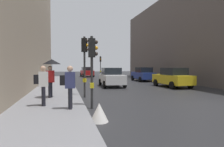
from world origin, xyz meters
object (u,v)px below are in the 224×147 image
Objects in this scene: traffic_light_near_right at (85,56)px; pedestrian_with_black_backpack at (42,83)px; pedestrian_with_grey_backpack at (69,84)px; warning_sign_triangle at (99,112)px; traffic_light_far_median at (100,63)px; traffic_light_near_left at (92,59)px; car_white_compact at (112,77)px; car_yellow_taxi at (173,78)px; car_red_sedan at (87,72)px; pedestrian_with_umbrella at (51,67)px; car_blue_van at (143,74)px.

pedestrian_with_black_backpack is (-2.17, -2.82, -1.40)m from traffic_light_near_right.
pedestrian_with_grey_backpack is 2.03m from warning_sign_triangle.
pedestrian_with_grey_backpack is 1.45m from pedestrian_with_black_backpack.
traffic_light_near_left is (-4.65, -23.00, -0.25)m from traffic_light_far_median.
car_white_compact is (-1.56, -14.09, -1.61)m from traffic_light_far_median.
pedestrian_with_black_backpack is (-5.26, -8.52, 0.29)m from car_white_compact.
traffic_light_far_median reaches higher than car_white_compact.
car_white_compact is 6.58× the size of warning_sign_triangle.
traffic_light_near_left is at bearing -109.08° from car_white_compact.
traffic_light_near_right is at bearing -155.96° from car_yellow_taxi.
pedestrian_with_umbrella is at bearing -101.23° from car_red_sedan.
car_white_compact is 2.42× the size of pedestrian_with_grey_backpack.
car_red_sedan is 6.62× the size of warning_sign_triangle.
pedestrian_with_grey_backpack is at bearing 121.75° from warning_sign_triangle.
car_yellow_taxi is at bearing 24.04° from traffic_light_near_right.
traffic_light_far_median is 16.58m from car_yellow_taxi.
traffic_light_far_median is 21.46m from pedestrian_with_umbrella.
car_blue_van is at bearing 52.04° from pedestrian_with_black_backpack.
traffic_light_near_left is at bearing 26.36° from pedestrian_with_grey_backpack.
pedestrian_with_grey_backpack is (-1.04, -0.51, -1.08)m from traffic_light_near_left.
pedestrian_with_grey_backpack is (-1.03, -3.72, -1.40)m from traffic_light_near_right.
traffic_light_near_right reaches higher than car_red_sedan.
pedestrian_with_grey_backpack is at bearing -103.59° from traffic_light_far_median.
car_white_compact is at bearing 58.34° from pedestrian_with_black_backpack.
car_blue_van reaches higher than warning_sign_triangle.
pedestrian_with_grey_backpack is (-9.56, -14.62, 0.29)m from car_blue_van.
car_yellow_taxi is (-0.22, -7.19, 0.00)m from car_blue_van.
car_red_sedan is 2.43× the size of pedestrian_with_black_backpack.
traffic_light_near_right is 9.26m from car_yellow_taxi.
traffic_light_far_median is at bearing 73.21° from pedestrian_with_black_backpack.
pedestrian_with_umbrella reaches higher than car_white_compact.
car_blue_van is 2.38× the size of pedestrian_with_black_backpack.
traffic_light_far_median is at bearing 83.66° from car_white_compact.
car_red_sedan is at bearing 78.77° from pedestrian_with_umbrella.
car_white_compact is at bearing 61.57° from traffic_light_near_right.
traffic_light_near_left is 2.83m from warning_sign_triangle.
car_blue_van is at bearing 88.25° from car_yellow_taxi.
traffic_light_near_left is 26.02m from car_red_sedan.
pedestrian_with_grey_backpack is (0.89, -3.10, -0.68)m from pedestrian_with_umbrella.
traffic_light_near_right is 2.10× the size of pedestrian_with_grey_backpack.
warning_sign_triangle is at bearing -90.66° from traffic_light_near_right.
car_red_sedan is 19.74m from car_yellow_taxi.
traffic_light_far_median is at bearing 113.55° from car_blue_van.
traffic_light_far_median is at bearing 76.41° from pedestrian_with_grey_backpack.
traffic_light_near_right reaches higher than pedestrian_with_grey_backpack.
traffic_light_far_median is 2.04× the size of pedestrian_with_black_backpack.
traffic_light_near_left is 0.76× the size of car_yellow_taxi.
pedestrian_with_grey_backpack and pedestrian_with_black_backpack have the same top height.
traffic_light_near_right is at bearing -128.06° from car_blue_van.
car_yellow_taxi is 6.57× the size of warning_sign_triangle.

